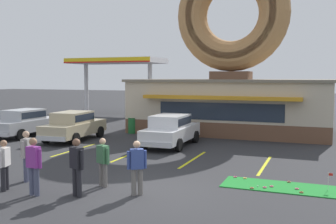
{
  "coord_description": "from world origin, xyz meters",
  "views": [
    {
      "loc": [
        4.99,
        -10.73,
        3.51
      ],
      "look_at": [
        -1.22,
        5.0,
        2.0
      ],
      "focal_mm": 42.0,
      "sensor_mm": 36.0,
      "label": 1
    }
  ],
  "objects": [
    {
      "name": "parking_stripe_far_left",
      "position": [
        -6.08,
        5.0,
        0.0
      ],
      "size": [
        0.12,
        3.6,
        0.01
      ],
      "primitive_type": "cube",
      "color": "yellow",
      "rests_on": "ground"
    },
    {
      "name": "mini_donut_mid_centre",
      "position": [
        4.33,
        1.85,
        0.05
      ],
      "size": [
        0.13,
        0.13,
        0.04
      ],
      "primitive_type": "torus",
      "color": "#D8667F",
      "rests_on": "putting_mat"
    },
    {
      "name": "mini_donut_near_left",
      "position": [
        4.04,
        2.6,
        0.05
      ],
      "size": [
        0.13,
        0.13,
        0.04
      ],
      "primitive_type": "torus",
      "color": "#A5724C",
      "rests_on": "putting_mat"
    },
    {
      "name": "ground_plane",
      "position": [
        0.0,
        0.0,
        0.0
      ],
      "size": [
        160.0,
        160.0,
        0.0
      ],
      "primitive_type": "plane",
      "color": "#2D2D30"
    },
    {
      "name": "donut_shop_building",
      "position": [
        -0.46,
        13.94,
        3.74
      ],
      "size": [
        12.3,
        6.75,
        10.96
      ],
      "color": "brown",
      "rests_on": "ground"
    },
    {
      "name": "mini_donut_mid_right",
      "position": [
        2.24,
        2.59,
        0.05
      ],
      "size": [
        0.13,
        0.13,
        0.04
      ],
      "primitive_type": "torus",
      "color": "#D8667F",
      "rests_on": "putting_mat"
    },
    {
      "name": "car_white",
      "position": [
        -2.14,
        7.72,
        0.87
      ],
      "size": [
        2.02,
        4.58,
        1.6
      ],
      "color": "silver",
      "rests_on": "ground"
    },
    {
      "name": "parking_stripe_centre",
      "position": [
        2.92,
        5.0,
        0.0
      ],
      "size": [
        0.12,
        3.6,
        0.01
      ],
      "primitive_type": "cube",
      "color": "yellow",
      "rests_on": "ground"
    },
    {
      "name": "pedestrian_beanie_man",
      "position": [
        -1.49,
        0.0,
        0.86
      ],
      "size": [
        0.55,
        0.38,
        1.57
      ],
      "color": "slate",
      "rests_on": "ground"
    },
    {
      "name": "pedestrian_clipboard_woman",
      "position": [
        -2.9,
        -1.57,
        0.96
      ],
      "size": [
        0.59,
        0.27,
        1.73
      ],
      "color": "#474C66",
      "rests_on": "ground"
    },
    {
      "name": "golf_ball",
      "position": [
        3.16,
        1.7,
        0.05
      ],
      "size": [
        0.04,
        0.04,
        0.04
      ],
      "primitive_type": "sphere",
      "color": "white",
      "rests_on": "putting_mat"
    },
    {
      "name": "mini_donut_far_left",
      "position": [
        2.59,
        2.55,
        0.05
      ],
      "size": [
        0.13,
        0.13,
        0.04
      ],
      "primitive_type": "torus",
      "color": "#E5C666",
      "rests_on": "putting_mat"
    },
    {
      "name": "pedestrian_blue_sweater_man",
      "position": [
        -4.21,
        -0.38,
        0.95
      ],
      "size": [
        0.34,
        0.57,
        1.71
      ],
      "color": "#474C66",
      "rests_on": "ground"
    },
    {
      "name": "pedestrian_leather_jacket_man",
      "position": [
        -1.64,
        -1.21,
        0.96
      ],
      "size": [
        0.57,
        0.35,
        1.73
      ],
      "color": "#232328",
      "rests_on": "ground"
    },
    {
      "name": "car_champagne",
      "position": [
        -7.81,
        7.43,
        0.87
      ],
      "size": [
        2.2,
        4.66,
        1.6
      ],
      "color": "#BCAD89",
      "rests_on": "ground"
    },
    {
      "name": "mini_donut_near_right",
      "position": [
        3.57,
        1.85,
        0.05
      ],
      "size": [
        0.13,
        0.13,
        0.04
      ],
      "primitive_type": "torus",
      "color": "#D8667F",
      "rests_on": "putting_mat"
    },
    {
      "name": "mini_donut_far_centre",
      "position": [
        3.38,
        1.64,
        0.05
      ],
      "size": [
        0.13,
        0.13,
        0.04
      ],
      "primitive_type": "torus",
      "color": "#D8667F",
      "rests_on": "putting_mat"
    },
    {
      "name": "car_silver",
      "position": [
        -11.39,
        7.67,
        0.87
      ],
      "size": [
        2.06,
        4.6,
        1.6
      ],
      "color": "#B2B5BA",
      "rests_on": "ground"
    },
    {
      "name": "putting_mat",
      "position": [
        3.74,
        2.0,
        0.01
      ],
      "size": [
        3.49,
        1.4,
        0.03
      ],
      "primitive_type": "cube",
      "color": "#1E842D",
      "rests_on": "ground"
    },
    {
      "name": "trash_bin",
      "position": [
        -6.03,
        11.13,
        0.5
      ],
      "size": [
        0.57,
        0.57,
        0.97
      ],
      "color": "#1E662D",
      "rests_on": "ground"
    },
    {
      "name": "mini_donut_far_right",
      "position": [
        3.02,
        1.42,
        0.05
      ],
      "size": [
        0.13,
        0.13,
        0.04
      ],
      "primitive_type": "torus",
      "color": "#A5724C",
      "rests_on": "putting_mat"
    },
    {
      "name": "putting_flag_pin",
      "position": [
        5.27,
        2.1,
        0.44
      ],
      "size": [
        0.13,
        0.01,
        0.55
      ],
      "color": "silver",
      "rests_on": "putting_mat"
    },
    {
      "name": "parking_stripe_mid_left",
      "position": [
        -0.08,
        5.0,
        0.0
      ],
      "size": [
        0.12,
        3.6,
        0.01
      ],
      "primitive_type": "cube",
      "color": "yellow",
      "rests_on": "ground"
    },
    {
      "name": "pedestrian_crossing_woman",
      "position": [
        -0.07,
        -0.43,
        0.91
      ],
      "size": [
        0.49,
        0.42,
        1.64
      ],
      "color": "slate",
      "rests_on": "ground"
    },
    {
      "name": "gas_station_canopy",
      "position": [
        -13.62,
        22.9,
        4.86
      ],
      "size": [
        9.0,
        4.46,
        5.3
      ],
      "color": "silver",
      "rests_on": "ground"
    },
    {
      "name": "parking_stripe_left",
      "position": [
        -3.08,
        5.0,
        0.0
      ],
      "size": [
        0.12,
        3.6,
        0.01
      ],
      "primitive_type": "cube",
      "color": "yellow",
      "rests_on": "ground"
    },
    {
      "name": "mini_donut_mid_left",
      "position": [
        4.48,
        1.5,
        0.05
      ],
      "size": [
        0.13,
        0.13,
        0.04
      ],
      "primitive_type": "torus",
      "color": "brown",
      "rests_on": "putting_mat"
    },
    {
      "name": "pedestrian_hooded_kid",
      "position": [
        -4.1,
        -1.5,
        0.87
      ],
      "size": [
        0.34,
        0.57,
        1.58
      ],
      "color": "#232328",
      "rests_on": "ground"
    }
  ]
}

